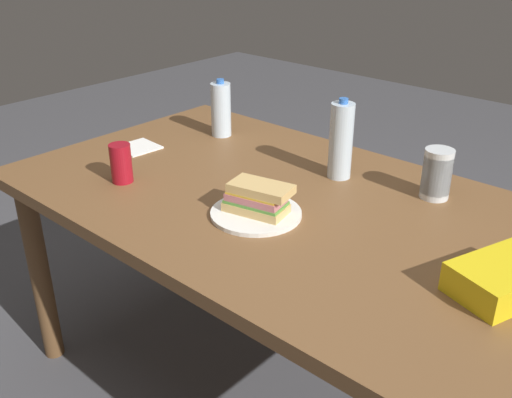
# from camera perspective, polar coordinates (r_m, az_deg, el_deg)

# --- Properties ---
(ground_plane) EXTENTS (8.00, 8.00, 0.00)m
(ground_plane) POSITION_cam_1_polar(r_m,az_deg,el_deg) (2.15, 2.37, -18.38)
(ground_plane) COLOR #4C4C51
(dining_table) EXTENTS (1.70, 0.99, 0.76)m
(dining_table) POSITION_cam_1_polar(r_m,az_deg,el_deg) (1.74, 2.77, -2.44)
(dining_table) COLOR brown
(dining_table) RESTS_ON ground_plane
(paper_plate) EXTENTS (0.25, 0.25, 0.01)m
(paper_plate) POSITION_cam_1_polar(r_m,az_deg,el_deg) (1.60, 0.00, -1.41)
(paper_plate) COLOR white
(paper_plate) RESTS_ON dining_table
(sandwich) EXTENTS (0.20, 0.13, 0.08)m
(sandwich) POSITION_cam_1_polar(r_m,az_deg,el_deg) (1.58, 0.15, 0.09)
(sandwich) COLOR #DBB26B
(sandwich) RESTS_ON paper_plate
(soda_can_red) EXTENTS (0.07, 0.07, 0.12)m
(soda_can_red) POSITION_cam_1_polar(r_m,az_deg,el_deg) (1.84, -13.06, 3.43)
(soda_can_red) COLOR maroon
(soda_can_red) RESTS_ON dining_table
(chip_bag) EXTENTS (0.22, 0.27, 0.07)m
(chip_bag) POSITION_cam_1_polar(r_m,az_deg,el_deg) (1.39, 23.10, -7.14)
(chip_bag) COLOR yellow
(chip_bag) RESTS_ON dining_table
(water_bottle_tall) EXTENTS (0.07, 0.07, 0.21)m
(water_bottle_tall) POSITION_cam_1_polar(r_m,az_deg,el_deg) (2.18, -3.45, 8.74)
(water_bottle_tall) COLOR silver
(water_bottle_tall) RESTS_ON dining_table
(plastic_cup_stack) EXTENTS (0.08, 0.08, 0.15)m
(plastic_cup_stack) POSITION_cam_1_polar(r_m,az_deg,el_deg) (1.76, 17.27, 2.37)
(plastic_cup_stack) COLOR silver
(plastic_cup_stack) RESTS_ON dining_table
(water_bottle_spare) EXTENTS (0.07, 0.07, 0.25)m
(water_bottle_spare) POSITION_cam_1_polar(r_m,az_deg,el_deg) (1.82, 8.31, 5.66)
(water_bottle_spare) COLOR silver
(water_bottle_spare) RESTS_ON dining_table
(paper_napkin) EXTENTS (0.14, 0.14, 0.01)m
(paper_napkin) POSITION_cam_1_polar(r_m,az_deg,el_deg) (2.12, -11.46, 4.98)
(paper_napkin) COLOR white
(paper_napkin) RESTS_ON dining_table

